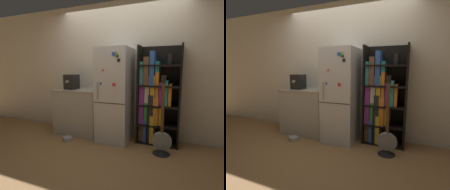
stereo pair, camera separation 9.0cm
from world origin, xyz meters
TOP-DOWN VIEW (x-y plane):
  - ground_plane at (0.00, 0.00)m, footprint 16.00×16.00m
  - wall_back at (0.00, 0.47)m, footprint 8.00×0.05m
  - refrigerator at (-0.00, 0.13)m, footprint 0.57×0.66m
  - bookshelf at (0.69, 0.29)m, footprint 0.72×0.37m
  - kitchen_counter at (-0.80, 0.17)m, footprint 0.94×0.57m
  - espresso_machine at (-0.93, 0.13)m, footprint 0.23×0.31m
  - guitar at (0.88, -0.15)m, footprint 0.30×0.29m
  - pet_bowl at (-0.81, -0.25)m, footprint 0.18×0.18m

SIDE VIEW (x-z plane):
  - ground_plane at x=0.00m, z-range 0.00..0.00m
  - pet_bowl at x=-0.81m, z-range 0.00..0.07m
  - guitar at x=0.88m, z-range -0.44..0.80m
  - kitchen_counter at x=-0.80m, z-range 0.00..0.93m
  - bookshelf at x=0.69m, z-range -0.05..1.67m
  - refrigerator at x=0.00m, z-range 0.00..1.69m
  - espresso_machine at x=-0.93m, z-range 0.93..1.22m
  - wall_back at x=0.00m, z-range 0.00..2.60m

